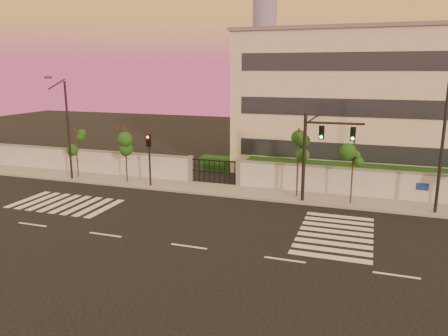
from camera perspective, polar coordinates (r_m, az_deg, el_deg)
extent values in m
plane|color=black|center=(22.92, -4.61, -10.18)|extent=(120.00, 120.00, 0.00)
cube|color=gray|center=(32.24, 2.82, -3.16)|extent=(60.00, 3.00, 0.15)
cube|color=silver|center=(41.47, -20.45, 0.96)|extent=(25.00, 0.30, 2.00)
cube|color=slate|center=(41.28, -20.56, 2.40)|extent=(25.00, 0.36, 0.12)
cube|color=slate|center=(34.99, -4.36, -0.17)|extent=(0.35, 0.35, 2.20)
cube|color=slate|center=(33.65, 1.92, -0.67)|extent=(0.35, 0.35, 2.20)
cube|color=#103711|center=(34.76, 19.15, -1.28)|extent=(20.00, 2.00, 1.80)
cube|color=#103711|center=(42.57, -16.74, 1.10)|extent=(12.00, 1.80, 1.40)
cube|color=#103711|center=(38.99, 1.25, 0.46)|extent=(6.00, 1.50, 1.20)
cube|color=beige|center=(41.42, 19.69, 8.00)|extent=(24.00, 12.00, 12.00)
cube|color=#262D38|center=(35.88, 19.34, 1.74)|extent=(22.00, 0.08, 1.40)
cube|color=#262D38|center=(35.42, 19.76, 7.31)|extent=(22.00, 0.08, 1.40)
cube|color=#262D38|center=(35.30, 20.19, 12.96)|extent=(22.00, 0.08, 1.40)
cube|color=slate|center=(41.43, 20.35, 16.42)|extent=(24.40, 12.40, 0.30)
cube|color=silver|center=(33.62, -24.23, -3.75)|extent=(0.50, 4.00, 0.02)
cube|color=silver|center=(33.02, -23.08, -3.93)|extent=(0.50, 4.00, 0.02)
cube|color=silver|center=(32.44, -21.89, -4.12)|extent=(0.50, 4.00, 0.02)
cube|color=silver|center=(31.87, -20.65, -4.31)|extent=(0.50, 4.00, 0.02)
cube|color=silver|center=(31.32, -19.38, -4.50)|extent=(0.50, 4.00, 0.02)
cube|color=silver|center=(30.78, -18.05, -4.70)|extent=(0.50, 4.00, 0.02)
cube|color=silver|center=(30.27, -16.68, -4.90)|extent=(0.50, 4.00, 0.02)
cube|color=silver|center=(29.77, -15.26, -5.11)|extent=(0.50, 4.00, 0.02)
cube|color=silver|center=(22.24, 13.62, -11.24)|extent=(4.00, 0.50, 0.02)
cube|color=silver|center=(23.06, 13.84, -10.36)|extent=(4.00, 0.50, 0.02)
cube|color=silver|center=(23.89, 14.05, -9.53)|extent=(4.00, 0.50, 0.02)
cube|color=silver|center=(24.73, 14.24, -8.77)|extent=(4.00, 0.50, 0.02)
cube|color=silver|center=(25.57, 14.41, -8.05)|extent=(4.00, 0.50, 0.02)
cube|color=silver|center=(26.41, 14.58, -7.38)|extent=(4.00, 0.50, 0.02)
cube|color=silver|center=(27.26, 14.73, -6.75)|extent=(4.00, 0.50, 0.02)
cube|color=silver|center=(28.11, 14.87, -6.15)|extent=(4.00, 0.50, 0.02)
cube|color=silver|center=(28.20, -23.74, -6.78)|extent=(2.00, 0.15, 0.01)
cube|color=silver|center=(25.20, -15.21, -8.41)|extent=(2.00, 0.15, 0.01)
cube|color=silver|center=(22.91, -4.61, -10.17)|extent=(2.00, 0.15, 0.01)
cube|color=silver|center=(21.56, 7.95, -11.78)|extent=(2.00, 0.15, 0.01)
cube|color=silver|center=(21.32, 21.60, -12.90)|extent=(2.00, 0.15, 0.01)
cylinder|color=#382314|center=(38.03, -18.68, 1.76)|extent=(0.11, 0.11, 4.19)
sphere|color=#1D4112|center=(37.83, -18.82, 3.63)|extent=(1.01, 1.01, 1.01)
sphere|color=#1D4112|center=(37.88, -18.20, 2.72)|extent=(0.77, 0.77, 0.77)
sphere|color=#1D4112|center=(37.95, -19.23, 2.99)|extent=(0.73, 0.73, 0.73)
cylinder|color=#382314|center=(35.21, -12.69, 1.85)|extent=(0.12, 0.12, 4.87)
sphere|color=#1D4112|center=(34.97, -12.80, 4.21)|extent=(1.08, 1.08, 1.08)
sphere|color=#1D4112|center=(35.07, -12.10, 3.05)|extent=(0.83, 0.83, 0.83)
sphere|color=#1D4112|center=(35.08, -13.30, 3.40)|extent=(0.79, 0.79, 0.79)
cylinder|color=#382314|center=(30.86, 9.62, 0.57)|extent=(0.13, 0.13, 4.99)
sphere|color=#1D4112|center=(30.58, 9.72, 3.31)|extent=(1.15, 1.15, 1.15)
sphere|color=#1D4112|center=(30.86, 10.40, 1.96)|extent=(0.88, 0.88, 0.88)
sphere|color=#1D4112|center=(30.56, 9.06, 2.38)|extent=(0.83, 0.83, 0.83)
cylinder|color=#382314|center=(30.15, 16.41, -0.57)|extent=(0.11, 0.11, 4.47)
sphere|color=#1D4112|center=(29.88, 16.57, 1.93)|extent=(1.02, 1.02, 1.02)
sphere|color=#1D4112|center=(30.18, 17.12, 0.70)|extent=(0.78, 0.78, 0.78)
sphere|color=#1D4112|center=(29.84, 15.97, 1.08)|extent=(0.74, 0.74, 0.74)
cylinder|color=black|center=(29.79, 10.40, 1.21)|extent=(0.24, 0.24, 6.11)
cylinder|color=black|center=(29.20, 14.24, 5.70)|extent=(3.75, 0.36, 0.16)
cube|color=black|center=(29.30, 12.63, 4.54)|extent=(0.35, 0.18, 0.89)
sphere|color=#0CF259|center=(29.23, 12.58, 3.98)|extent=(0.20, 0.20, 0.20)
cube|color=black|center=(29.16, 16.49, 4.29)|extent=(0.35, 0.18, 0.89)
sphere|color=#0CF259|center=(29.09, 16.44, 3.72)|extent=(0.20, 0.20, 0.20)
cylinder|color=black|center=(33.81, -9.69, 0.97)|extent=(0.15, 0.15, 4.22)
cube|color=black|center=(33.49, -9.83, 3.55)|extent=(0.33, 0.17, 0.84)
sphere|color=red|center=(33.36, -9.93, 3.96)|extent=(0.19, 0.19, 0.19)
cylinder|color=black|center=(37.32, -19.65, 4.48)|extent=(0.18, 0.18, 8.02)
cylinder|color=black|center=(36.32, -21.00, 10.22)|extent=(0.10, 1.92, 0.78)
cube|color=#3F3F44|center=(35.61, -22.00, 10.91)|extent=(0.50, 0.25, 0.15)
cylinder|color=black|center=(29.63, 26.62, 2.60)|extent=(0.20, 0.20, 8.76)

